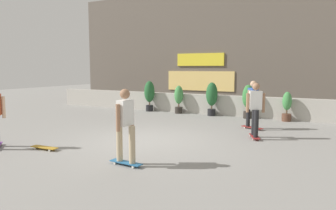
{
  "coord_description": "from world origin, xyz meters",
  "views": [
    {
      "loc": [
        4.97,
        -7.91,
        2.15
      ],
      "look_at": [
        0.0,
        1.5,
        0.9
      ],
      "focal_mm": 34.1,
      "sensor_mm": 36.0,
      "label": 1
    }
  ],
  "objects_px": {
    "skater_mid_plaza": "(125,123)",
    "potted_plant_3": "(248,99)",
    "skater_by_wall_left": "(253,103)",
    "potted_plant_4": "(287,106)",
    "potted_plant_1": "(179,98)",
    "potted_plant_2": "(212,96)",
    "skateboard_near_camera": "(44,147)",
    "potted_plant_0": "(149,94)",
    "skater_far_right": "(255,108)"
  },
  "relations": [
    {
      "from": "skater_far_right",
      "to": "skater_by_wall_left",
      "type": "height_order",
      "value": "same"
    },
    {
      "from": "potted_plant_0",
      "to": "potted_plant_2",
      "type": "bearing_deg",
      "value": 0.0
    },
    {
      "from": "potted_plant_0",
      "to": "skater_mid_plaza",
      "type": "distance_m",
      "value": 8.86
    },
    {
      "from": "potted_plant_0",
      "to": "skater_far_right",
      "type": "height_order",
      "value": "skater_far_right"
    },
    {
      "from": "potted_plant_0",
      "to": "skater_far_right",
      "type": "bearing_deg",
      "value": -32.14
    },
    {
      "from": "potted_plant_3",
      "to": "skater_by_wall_left",
      "type": "xyz_separation_m",
      "value": [
        0.74,
        -2.33,
        0.12
      ]
    },
    {
      "from": "skater_by_wall_left",
      "to": "potted_plant_3",
      "type": "bearing_deg",
      "value": 107.59
    },
    {
      "from": "skater_mid_plaza",
      "to": "skateboard_near_camera",
      "type": "height_order",
      "value": "skater_mid_plaza"
    },
    {
      "from": "potted_plant_0",
      "to": "skater_mid_plaza",
      "type": "height_order",
      "value": "skater_mid_plaza"
    },
    {
      "from": "potted_plant_4",
      "to": "skateboard_near_camera",
      "type": "distance_m",
      "value": 9.22
    },
    {
      "from": "potted_plant_1",
      "to": "potted_plant_0",
      "type": "bearing_deg",
      "value": 180.0
    },
    {
      "from": "skater_mid_plaza",
      "to": "skateboard_near_camera",
      "type": "xyz_separation_m",
      "value": [
        -2.69,
        0.11,
        -0.88
      ]
    },
    {
      "from": "potted_plant_1",
      "to": "skater_mid_plaza",
      "type": "relative_size",
      "value": 0.77
    },
    {
      "from": "potted_plant_0",
      "to": "skater_by_wall_left",
      "type": "height_order",
      "value": "skater_by_wall_left"
    },
    {
      "from": "potted_plant_1",
      "to": "skateboard_near_camera",
      "type": "distance_m",
      "value": 7.76
    },
    {
      "from": "potted_plant_1",
      "to": "skater_by_wall_left",
      "type": "xyz_separation_m",
      "value": [
        4.0,
        -2.33,
        0.21
      ]
    },
    {
      "from": "skater_far_right",
      "to": "potted_plant_0",
      "type": "bearing_deg",
      "value": 147.86
    },
    {
      "from": "potted_plant_4",
      "to": "skater_far_right",
      "type": "relative_size",
      "value": 0.7
    },
    {
      "from": "skater_by_wall_left",
      "to": "potted_plant_2",
      "type": "bearing_deg",
      "value": 135.38
    },
    {
      "from": "potted_plant_2",
      "to": "skater_by_wall_left",
      "type": "bearing_deg",
      "value": -44.62
    },
    {
      "from": "potted_plant_4",
      "to": "skater_by_wall_left",
      "type": "height_order",
      "value": "skater_by_wall_left"
    },
    {
      "from": "potted_plant_1",
      "to": "skater_far_right",
      "type": "distance_m",
      "value": 5.82
    },
    {
      "from": "potted_plant_3",
      "to": "potted_plant_4",
      "type": "distance_m",
      "value": 1.58
    },
    {
      "from": "potted_plant_0",
      "to": "skater_by_wall_left",
      "type": "relative_size",
      "value": 0.88
    },
    {
      "from": "skater_mid_plaza",
      "to": "potted_plant_3",
      "type": "bearing_deg",
      "value": 84.57
    },
    {
      "from": "potted_plant_0",
      "to": "potted_plant_1",
      "type": "bearing_deg",
      "value": 0.0
    },
    {
      "from": "potted_plant_0",
      "to": "potted_plant_3",
      "type": "height_order",
      "value": "potted_plant_0"
    },
    {
      "from": "potted_plant_1",
      "to": "skateboard_near_camera",
      "type": "xyz_separation_m",
      "value": [
        -0.18,
        -7.73,
        -0.67
      ]
    },
    {
      "from": "potted_plant_0",
      "to": "potted_plant_3",
      "type": "bearing_deg",
      "value": 0.0
    },
    {
      "from": "potted_plant_2",
      "to": "skater_mid_plaza",
      "type": "distance_m",
      "value": 7.89
    },
    {
      "from": "potted_plant_0",
      "to": "potted_plant_4",
      "type": "bearing_deg",
      "value": 0.0
    },
    {
      "from": "potted_plant_2",
      "to": "skateboard_near_camera",
      "type": "distance_m",
      "value": 7.98
    },
    {
      "from": "potted_plant_4",
      "to": "skater_far_right",
      "type": "xyz_separation_m",
      "value": [
        -0.42,
        -3.78,
        0.31
      ]
    },
    {
      "from": "potted_plant_4",
      "to": "skater_mid_plaza",
      "type": "distance_m",
      "value": 8.18
    },
    {
      "from": "skater_by_wall_left",
      "to": "potted_plant_1",
      "type": "bearing_deg",
      "value": 149.79
    },
    {
      "from": "potted_plant_3",
      "to": "skater_far_right",
      "type": "distance_m",
      "value": 3.96
    },
    {
      "from": "skater_far_right",
      "to": "potted_plant_3",
      "type": "bearing_deg",
      "value": 106.92
    },
    {
      "from": "potted_plant_3",
      "to": "potted_plant_4",
      "type": "relative_size",
      "value": 1.2
    },
    {
      "from": "skater_mid_plaza",
      "to": "skater_by_wall_left",
      "type": "xyz_separation_m",
      "value": [
        1.48,
        5.51,
        0.0
      ]
    },
    {
      "from": "skater_mid_plaza",
      "to": "skater_by_wall_left",
      "type": "distance_m",
      "value": 5.71
    },
    {
      "from": "potted_plant_2",
      "to": "skater_far_right",
      "type": "xyz_separation_m",
      "value": [
        2.77,
        -3.78,
        0.07
      ]
    },
    {
      "from": "potted_plant_0",
      "to": "potted_plant_3",
      "type": "distance_m",
      "value": 4.87
    },
    {
      "from": "potted_plant_1",
      "to": "skateboard_near_camera",
      "type": "relative_size",
      "value": 1.62
    },
    {
      "from": "skater_by_wall_left",
      "to": "skater_mid_plaza",
      "type": "bearing_deg",
      "value": -105.07
    },
    {
      "from": "potted_plant_4",
      "to": "skater_by_wall_left",
      "type": "relative_size",
      "value": 0.7
    },
    {
      "from": "potted_plant_0",
      "to": "potted_plant_2",
      "type": "relative_size",
      "value": 1.0
    },
    {
      "from": "skater_by_wall_left",
      "to": "potted_plant_4",
      "type": "bearing_deg",
      "value": 70.37
    },
    {
      "from": "potted_plant_2",
      "to": "skater_far_right",
      "type": "height_order",
      "value": "skater_far_right"
    },
    {
      "from": "potted_plant_2",
      "to": "potted_plant_0",
      "type": "bearing_deg",
      "value": 180.0
    },
    {
      "from": "skater_far_right",
      "to": "potted_plant_1",
      "type": "bearing_deg",
      "value": 139.37
    }
  ]
}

